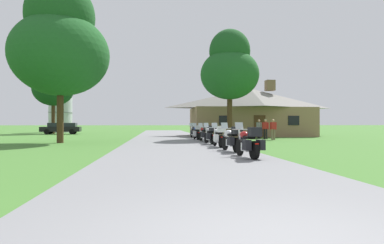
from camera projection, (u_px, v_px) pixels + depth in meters
ground_plane at (173, 142)px, 23.12m from camera, size 500.00×500.00×0.00m
asphalt_driveway at (175, 143)px, 21.13m from camera, size 6.40×80.00×0.06m
motorcycle_red_nearest_to_camera at (249, 143)px, 11.77m from camera, size 0.85×2.08×1.30m
motorcycle_white_second_in_row at (233, 139)px, 14.47m from camera, size 0.92×2.08×1.30m
motorcycle_white_third_in_row at (219, 137)px, 17.33m from camera, size 0.77×2.08×1.30m
motorcycle_silver_fourth_in_row at (210, 135)px, 19.95m from camera, size 0.87×2.08×1.30m
motorcycle_red_fifth_in_row at (205, 134)px, 22.66m from camera, size 0.92×2.08×1.30m
motorcycle_blue_sixth_in_row at (197, 132)px, 25.55m from camera, size 0.79×2.08×1.30m
motorcycle_silver_farthest_in_row at (194, 132)px, 28.43m from camera, size 0.84×2.08×1.30m
stone_lodge at (250, 112)px, 33.90m from camera, size 12.69×6.74×5.87m
bystander_gray_shirt_near_lodge at (259, 128)px, 28.05m from camera, size 0.38×0.47×1.67m
bystander_red_shirt_beside_signpost at (265, 128)px, 27.28m from camera, size 0.48×0.37×1.69m
bystander_red_shirt_by_tree at (273, 128)px, 25.97m from camera, size 0.55×0.23×1.67m
tree_by_lodge_front at (230, 68)px, 27.28m from camera, size 4.91×4.91×9.23m
tree_left_near at (60, 43)px, 21.96m from camera, size 6.51×6.51×11.00m
tree_left_far at (53, 84)px, 41.96m from camera, size 5.14×5.14×9.79m
metal_silo_distant at (60, 110)px, 48.16m from camera, size 3.41×3.41×6.70m
parked_black_suv_far_left at (62, 128)px, 39.97m from camera, size 4.73×2.19×1.40m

